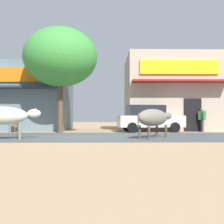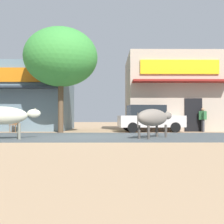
{
  "view_description": "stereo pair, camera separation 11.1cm",
  "coord_description": "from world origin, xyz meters",
  "px_view_note": "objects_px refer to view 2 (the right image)",
  "views": [
    {
      "loc": [
        0.99,
        -13.35,
        0.9
      ],
      "look_at": [
        1.23,
        0.51,
        1.16
      ],
      "focal_mm": 45.63,
      "sensor_mm": 36.0,
      "label": 1
    },
    {
      "loc": [
        1.1,
        -13.36,
        0.9
      ],
      "look_at": [
        1.23,
        0.51,
        1.16
      ],
      "focal_mm": 45.63,
      "sensor_mm": 36.0,
      "label": 2
    }
  ],
  "objects_px": {
    "roadside_tree": "(61,57)",
    "pedestrian_by_shop": "(203,118)",
    "cow_far_dark": "(154,118)",
    "parked_hatchback_car": "(149,118)",
    "cow_near_brown": "(4,116)",
    "cafe_chair_near_tree": "(15,124)"
  },
  "relations": [
    {
      "from": "cafe_chair_near_tree",
      "to": "cow_near_brown",
      "type": "bearing_deg",
      "value": -75.94
    },
    {
      "from": "cow_far_dark",
      "to": "cafe_chair_near_tree",
      "type": "bearing_deg",
      "value": 148.09
    },
    {
      "from": "cow_near_brown",
      "to": "cow_far_dark",
      "type": "xyz_separation_m",
      "value": [
        6.23,
        0.76,
        -0.08
      ]
    },
    {
      "from": "roadside_tree",
      "to": "pedestrian_by_shop",
      "type": "xyz_separation_m",
      "value": [
        8.65,
        0.83,
        -3.56
      ]
    },
    {
      "from": "roadside_tree",
      "to": "cow_far_dark",
      "type": "xyz_separation_m",
      "value": [
        4.79,
        -4.34,
        -3.55
      ]
    },
    {
      "from": "roadside_tree",
      "to": "pedestrian_by_shop",
      "type": "distance_m",
      "value": 9.39
    },
    {
      "from": "cow_far_dark",
      "to": "pedestrian_by_shop",
      "type": "xyz_separation_m",
      "value": [
        3.86,
        5.17,
        -0.02
      ]
    },
    {
      "from": "roadside_tree",
      "to": "cow_near_brown",
      "type": "relative_size",
      "value": 2.43
    },
    {
      "from": "parked_hatchback_car",
      "to": "pedestrian_by_shop",
      "type": "relative_size",
      "value": 2.76
    },
    {
      "from": "roadside_tree",
      "to": "cafe_chair_near_tree",
      "type": "relative_size",
      "value": 6.71
    },
    {
      "from": "roadside_tree",
      "to": "parked_hatchback_car",
      "type": "bearing_deg",
      "value": 8.72
    },
    {
      "from": "cow_near_brown",
      "to": "pedestrian_by_shop",
      "type": "distance_m",
      "value": 11.7
    },
    {
      "from": "cow_near_brown",
      "to": "cafe_chair_near_tree",
      "type": "relative_size",
      "value": 2.76
    },
    {
      "from": "parked_hatchback_car",
      "to": "cow_near_brown",
      "type": "xyz_separation_m",
      "value": [
        -6.77,
        -5.92,
        0.12
      ]
    },
    {
      "from": "pedestrian_by_shop",
      "to": "parked_hatchback_car",
      "type": "bearing_deg",
      "value": -179.87
    },
    {
      "from": "pedestrian_by_shop",
      "to": "cafe_chair_near_tree",
      "type": "distance_m",
      "value": 11.48
    },
    {
      "from": "cow_near_brown",
      "to": "pedestrian_by_shop",
      "type": "height_order",
      "value": "pedestrian_by_shop"
    },
    {
      "from": "roadside_tree",
      "to": "cafe_chair_near_tree",
      "type": "height_order",
      "value": "roadside_tree"
    },
    {
      "from": "parked_hatchback_car",
      "to": "pedestrian_by_shop",
      "type": "height_order",
      "value": "parked_hatchback_car"
    },
    {
      "from": "cafe_chair_near_tree",
      "to": "pedestrian_by_shop",
      "type": "bearing_deg",
      "value": 2.15
    },
    {
      "from": "cow_far_dark",
      "to": "pedestrian_by_shop",
      "type": "distance_m",
      "value": 6.45
    },
    {
      "from": "parked_hatchback_car",
      "to": "pedestrian_by_shop",
      "type": "xyz_separation_m",
      "value": [
        3.32,
        0.01,
        0.02
      ]
    }
  ]
}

